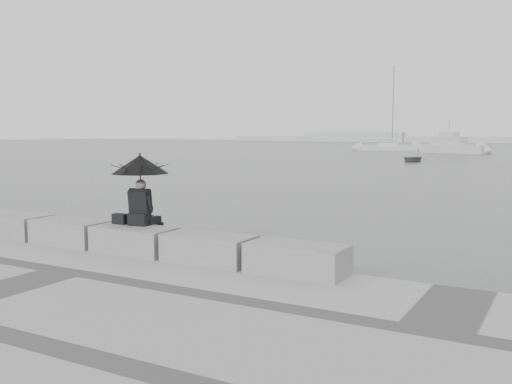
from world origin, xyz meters
The scene contains 12 objects.
ground centered at (0.00, 0.00, 0.00)m, with size 360.00×360.00×0.00m, color #3F4244.
stone_block_far_left centered at (-3.40, -0.45, 0.75)m, with size 1.60×0.80×0.50m, color slate.
stone_block_left centered at (-1.70, -0.45, 0.75)m, with size 1.60×0.80×0.50m, color slate.
stone_block_centre centered at (0.00, -0.45, 0.75)m, with size 1.60×0.80×0.50m, color slate.
stone_block_right centered at (1.70, -0.45, 0.75)m, with size 1.60×0.80×0.50m, color slate.
stone_block_far_right centered at (3.40, -0.45, 0.75)m, with size 1.60×0.80×0.50m, color slate.
seated_person centered at (-0.04, -0.22, 1.99)m, with size 1.12×1.12×1.39m.
bag centered at (-0.48, -0.30, 1.10)m, with size 0.31×0.18×0.20m, color black.
distant_landmass centered at (-8.14, 154.51, 0.90)m, with size 180.00×8.00×2.80m.
sailboat_left centered at (-17.84, 77.75, 0.51)m, with size 9.03×4.07×12.90m.
motor_cruiser centered at (-6.87, 70.80, 0.89)m, with size 9.24×5.49×4.50m.
dinghy centered at (-6.33, 46.11, 0.30)m, with size 3.50×1.48×0.59m, color gray.
Camera 1 is at (7.21, -8.61, 2.78)m, focal length 40.00 mm.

